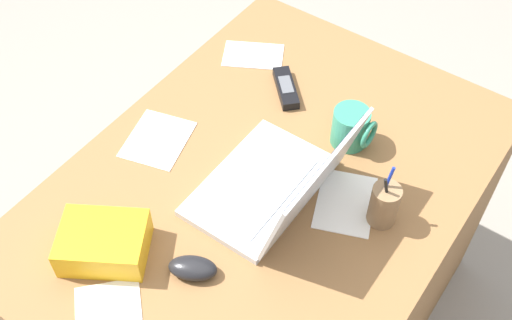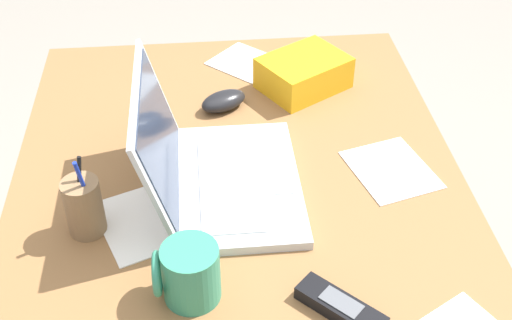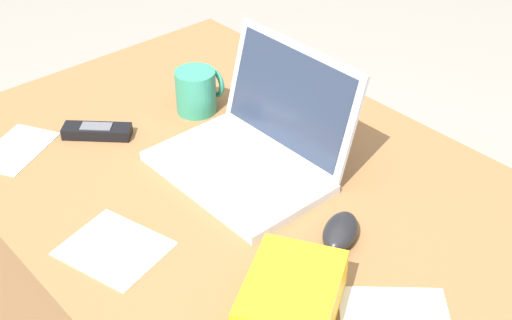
% 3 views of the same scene
% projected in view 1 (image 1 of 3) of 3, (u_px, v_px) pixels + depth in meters
% --- Properties ---
extents(desk, '(1.18, 0.85, 0.76)m').
position_uv_depth(desk, '(265.00, 264.00, 1.79)').
color(desk, olive).
rests_on(desk, ground).
extents(laptop, '(0.34, 0.29, 0.23)m').
position_uv_depth(laptop, '(276.00, 185.00, 1.43)').
color(laptop, silver).
rests_on(laptop, desk).
extents(computer_mouse, '(0.10, 0.12, 0.04)m').
position_uv_depth(computer_mouse, '(193.00, 268.00, 1.32)').
color(computer_mouse, black).
rests_on(computer_mouse, desk).
extents(coffee_mug_white, '(0.09, 0.10, 0.10)m').
position_uv_depth(coffee_mug_white, '(352.00, 128.00, 1.54)').
color(coffee_mug_white, '#338C6B').
rests_on(coffee_mug_white, desk).
extents(cordless_phone, '(0.13, 0.13, 0.03)m').
position_uv_depth(cordless_phone, '(286.00, 88.00, 1.68)').
color(cordless_phone, black).
rests_on(cordless_phone, desk).
extents(pen_holder, '(0.06, 0.06, 0.16)m').
position_uv_depth(pen_holder, '(384.00, 205.00, 1.38)').
color(pen_holder, olive).
rests_on(pen_holder, desk).
extents(snack_bag, '(0.21, 0.23, 0.07)m').
position_uv_depth(snack_bag, '(104.00, 243.00, 1.34)').
color(snack_bag, '#F2AD19').
rests_on(snack_bag, desk).
extents(paper_note_near_laptop, '(0.20, 0.18, 0.00)m').
position_uv_depth(paper_note_near_laptop, '(158.00, 139.00, 1.58)').
color(paper_note_near_laptop, white).
rests_on(paper_note_near_laptop, desk).
extents(paper_note_left, '(0.17, 0.20, 0.00)m').
position_uv_depth(paper_note_left, '(253.00, 55.00, 1.78)').
color(paper_note_left, white).
rests_on(paper_note_left, desk).
extents(paper_note_right, '(0.21, 0.18, 0.00)m').
position_uv_depth(paper_note_right, '(345.00, 202.00, 1.45)').
color(paper_note_right, white).
rests_on(paper_note_right, desk).
extents(paper_note_front, '(0.21, 0.21, 0.00)m').
position_uv_depth(paper_note_front, '(109.00, 320.00, 1.27)').
color(paper_note_front, white).
rests_on(paper_note_front, desk).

